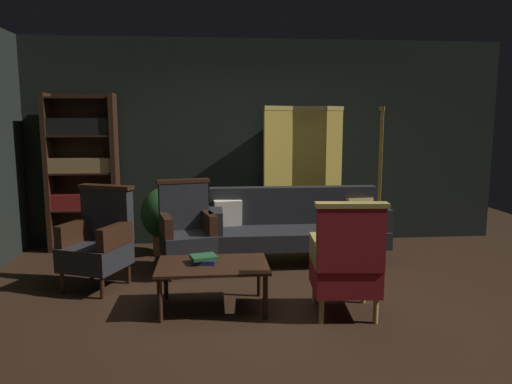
{
  "coord_description": "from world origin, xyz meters",
  "views": [
    {
      "loc": [
        -0.46,
        -4.21,
        1.7
      ],
      "look_at": [
        0.0,
        0.8,
        0.95
      ],
      "focal_mm": 33.52,
      "sensor_mm": 36.0,
      "label": 1
    }
  ],
  "objects_px": {
    "armchair_gilt_accent": "(346,262)",
    "bookshelf": "(83,169)",
    "armchair_wing_right": "(187,229)",
    "book_green_cloth": "(204,257)",
    "armchair_wing_left": "(99,240)",
    "folding_screen": "(336,172)",
    "book_navy_cloth": "(204,261)",
    "potted_plant": "(163,216)",
    "velvet_couch": "(296,224)",
    "coffee_table": "(213,269)"
  },
  "relations": [
    {
      "from": "coffee_table",
      "to": "armchair_wing_left",
      "type": "relative_size",
      "value": 0.96
    },
    {
      "from": "bookshelf",
      "to": "coffee_table",
      "type": "xyz_separation_m",
      "value": [
        1.68,
        -2.21,
        -0.7
      ]
    },
    {
      "from": "folding_screen",
      "to": "book_navy_cloth",
      "type": "xyz_separation_m",
      "value": [
        -1.84,
        -2.36,
        -0.54
      ]
    },
    {
      "from": "armchair_gilt_accent",
      "to": "book_green_cloth",
      "type": "height_order",
      "value": "armchair_gilt_accent"
    },
    {
      "from": "folding_screen",
      "to": "armchair_wing_left",
      "type": "bearing_deg",
      "value": -149.77
    },
    {
      "from": "coffee_table",
      "to": "book_navy_cloth",
      "type": "xyz_separation_m",
      "value": [
        -0.08,
        0.04,
        0.07
      ]
    },
    {
      "from": "armchair_wing_left",
      "to": "book_green_cloth",
      "type": "bearing_deg",
      "value": -31.37
    },
    {
      "from": "coffee_table",
      "to": "armchair_wing_left",
      "type": "distance_m",
      "value": 1.36
    },
    {
      "from": "folding_screen",
      "to": "book_navy_cloth",
      "type": "bearing_deg",
      "value": -127.95
    },
    {
      "from": "bookshelf",
      "to": "armchair_wing_right",
      "type": "bearing_deg",
      "value": -38.27
    },
    {
      "from": "armchair_wing_left",
      "to": "armchair_wing_right",
      "type": "distance_m",
      "value": 0.97
    },
    {
      "from": "velvet_couch",
      "to": "armchair_gilt_accent",
      "type": "relative_size",
      "value": 2.04
    },
    {
      "from": "folding_screen",
      "to": "velvet_couch",
      "type": "bearing_deg",
      "value": -128.49
    },
    {
      "from": "folding_screen",
      "to": "book_navy_cloth",
      "type": "distance_m",
      "value": 3.04
    },
    {
      "from": "armchair_gilt_accent",
      "to": "book_navy_cloth",
      "type": "relative_size",
      "value": 4.99
    },
    {
      "from": "potted_plant",
      "to": "book_navy_cloth",
      "type": "bearing_deg",
      "value": -73.53
    },
    {
      "from": "coffee_table",
      "to": "book_green_cloth",
      "type": "relative_size",
      "value": 4.44
    },
    {
      "from": "folding_screen",
      "to": "velvet_couch",
      "type": "xyz_separation_m",
      "value": [
        -0.74,
        -0.93,
        -0.53
      ]
    },
    {
      "from": "armchair_wing_left",
      "to": "potted_plant",
      "type": "height_order",
      "value": "armchair_wing_left"
    },
    {
      "from": "potted_plant",
      "to": "armchair_wing_left",
      "type": "bearing_deg",
      "value": -114.34
    },
    {
      "from": "coffee_table",
      "to": "book_navy_cloth",
      "type": "bearing_deg",
      "value": 153.26
    },
    {
      "from": "armchair_gilt_accent",
      "to": "potted_plant",
      "type": "height_order",
      "value": "armchair_gilt_accent"
    },
    {
      "from": "coffee_table",
      "to": "armchair_gilt_accent",
      "type": "height_order",
      "value": "armchair_gilt_accent"
    },
    {
      "from": "coffee_table",
      "to": "book_green_cloth",
      "type": "bearing_deg",
      "value": 153.26
    },
    {
      "from": "velvet_couch",
      "to": "potted_plant",
      "type": "bearing_deg",
      "value": 165.89
    },
    {
      "from": "bookshelf",
      "to": "armchair_gilt_accent",
      "type": "relative_size",
      "value": 1.97
    },
    {
      "from": "folding_screen",
      "to": "armchair_wing_left",
      "type": "relative_size",
      "value": 2.02
    },
    {
      "from": "armchair_gilt_accent",
      "to": "book_green_cloth",
      "type": "bearing_deg",
      "value": 165.86
    },
    {
      "from": "book_navy_cloth",
      "to": "velvet_couch",
      "type": "bearing_deg",
      "value": 52.41
    },
    {
      "from": "armchair_wing_right",
      "to": "book_green_cloth",
      "type": "xyz_separation_m",
      "value": [
        0.21,
        -1.07,
        -0.01
      ]
    },
    {
      "from": "bookshelf",
      "to": "velvet_couch",
      "type": "height_order",
      "value": "bookshelf"
    },
    {
      "from": "armchair_wing_left",
      "to": "book_green_cloth",
      "type": "xyz_separation_m",
      "value": [
        1.08,
        -0.66,
        -0.01
      ]
    },
    {
      "from": "coffee_table",
      "to": "velvet_couch",
      "type": "bearing_deg",
      "value": 55.25
    },
    {
      "from": "armchair_wing_left",
      "to": "book_green_cloth",
      "type": "relative_size",
      "value": 4.61
    },
    {
      "from": "coffee_table",
      "to": "book_green_cloth",
      "type": "height_order",
      "value": "book_green_cloth"
    },
    {
      "from": "armchair_wing_right",
      "to": "book_navy_cloth",
      "type": "distance_m",
      "value": 1.09
    },
    {
      "from": "velvet_couch",
      "to": "book_green_cloth",
      "type": "xyz_separation_m",
      "value": [
        -1.1,
        -1.43,
        0.03
      ]
    },
    {
      "from": "folding_screen",
      "to": "armchair_gilt_accent",
      "type": "xyz_separation_m",
      "value": [
        -0.6,
        -2.67,
        -0.5
      ]
    },
    {
      "from": "velvet_couch",
      "to": "armchair_wing_right",
      "type": "xyz_separation_m",
      "value": [
        -1.31,
        -0.36,
        0.04
      ]
    },
    {
      "from": "armchair_wing_right",
      "to": "potted_plant",
      "type": "bearing_deg",
      "value": 113.65
    },
    {
      "from": "armchair_wing_right",
      "to": "velvet_couch",
      "type": "bearing_deg",
      "value": 15.21
    },
    {
      "from": "folding_screen",
      "to": "potted_plant",
      "type": "height_order",
      "value": "folding_screen"
    },
    {
      "from": "armchair_gilt_accent",
      "to": "bookshelf",
      "type": "bearing_deg",
      "value": 138.8
    },
    {
      "from": "velvet_couch",
      "to": "armchair_gilt_accent",
      "type": "bearing_deg",
      "value": -85.53
    },
    {
      "from": "potted_plant",
      "to": "book_green_cloth",
      "type": "bearing_deg",
      "value": -73.53
    },
    {
      "from": "bookshelf",
      "to": "coffee_table",
      "type": "bearing_deg",
      "value": -52.78
    },
    {
      "from": "bookshelf",
      "to": "book_green_cloth",
      "type": "relative_size",
      "value": 9.09
    },
    {
      "from": "book_green_cloth",
      "to": "armchair_wing_right",
      "type": "bearing_deg",
      "value": 100.96
    },
    {
      "from": "velvet_couch",
      "to": "coffee_table",
      "type": "xyz_separation_m",
      "value": [
        -1.02,
        -1.47,
        -0.08
      ]
    },
    {
      "from": "bookshelf",
      "to": "potted_plant",
      "type": "distance_m",
      "value": 1.25
    }
  ]
}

